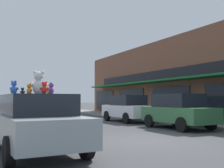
% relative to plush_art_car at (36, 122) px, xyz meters
% --- Properties ---
extents(ground_plane, '(260.00, 260.00, 0.00)m').
position_rel_plush_art_car_xyz_m(ground_plane, '(3.79, 0.65, -0.83)').
color(ground_plane, '#424244').
extents(plush_art_car, '(2.08, 4.52, 1.58)m').
position_rel_plush_art_car_xyz_m(plush_art_car, '(0.00, 0.00, 0.00)').
color(plush_art_car, '#8C999E').
rests_on(plush_art_car, ground_plane).
extents(teddy_bear_giant, '(0.52, 0.37, 0.69)m').
position_rel_plush_art_car_xyz_m(teddy_bear_giant, '(0.12, 0.30, 1.08)').
color(teddy_bear_giant, white).
rests_on(teddy_bear_giant, plush_art_car).
extents(teddy_bear_black, '(0.16, 0.13, 0.22)m').
position_rel_plush_art_car_xyz_m(teddy_bear_black, '(-0.25, 0.76, 0.85)').
color(teddy_bear_black, black).
rests_on(teddy_bear_black, plush_art_car).
extents(teddy_bear_yellow, '(0.16, 0.16, 0.24)m').
position_rel_plush_art_car_xyz_m(teddy_bear_yellow, '(0.36, 0.11, 0.86)').
color(teddy_bear_yellow, yellow).
rests_on(teddy_bear_yellow, plush_art_car).
extents(teddy_bear_purple, '(0.19, 0.26, 0.34)m').
position_rel_plush_art_car_xyz_m(teddy_bear_purple, '(0.39, -0.07, 0.91)').
color(teddy_bear_purple, purple).
rests_on(teddy_bear_purple, plush_art_car).
extents(teddy_bear_pink, '(0.19, 0.12, 0.25)m').
position_rel_plush_art_car_xyz_m(teddy_bear_pink, '(0.24, 0.48, 0.87)').
color(teddy_bear_pink, pink).
rests_on(teddy_bear_pink, plush_art_car).
extents(teddy_bear_red, '(0.23, 0.14, 0.30)m').
position_rel_plush_art_car_xyz_m(teddy_bear_red, '(0.00, -0.93, 0.89)').
color(teddy_bear_red, red).
rests_on(teddy_bear_red, plush_art_car).
extents(teddy_bear_orange, '(0.18, 0.23, 0.31)m').
position_rel_plush_art_car_xyz_m(teddy_bear_orange, '(-0.14, 0.28, 0.90)').
color(teddy_bear_orange, orange).
rests_on(teddy_bear_orange, plush_art_car).
extents(teddy_bear_blue, '(0.25, 0.26, 0.38)m').
position_rel_plush_art_car_xyz_m(teddy_bear_blue, '(-0.55, 0.26, 0.93)').
color(teddy_bear_blue, blue).
rests_on(teddy_bear_blue, plush_art_car).
extents(parked_car_far_center, '(1.92, 4.08, 1.73)m').
position_rel_plush_art_car_xyz_m(parked_car_far_center, '(7.64, 3.32, 0.07)').
color(parked_car_far_center, '#336B3D').
rests_on(parked_car_far_center, ground_plane).
extents(parked_car_far_right, '(1.94, 4.35, 1.73)m').
position_rel_plush_art_car_xyz_m(parked_car_far_right, '(7.64, 8.34, 0.06)').
color(parked_car_far_right, silver).
rests_on(parked_car_far_right, ground_plane).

